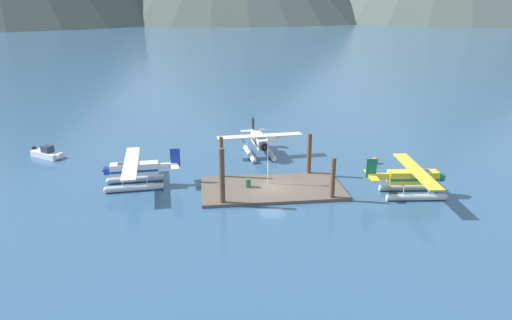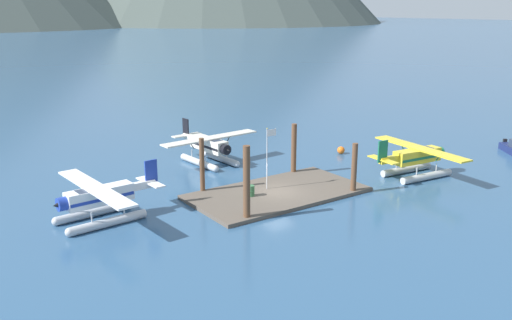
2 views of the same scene
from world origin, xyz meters
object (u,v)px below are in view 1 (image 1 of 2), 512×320
Objects in this scene: fuel_drum at (248,183)px; seaplane_yellow_stbd_aft at (413,180)px; seaplane_white_port_fwd at (134,172)px; flagpole at (269,153)px; mooring_buoy at (375,160)px; seaplane_cream_bow_centre at (260,143)px; boat_white_open_west at (47,154)px.

fuel_drum is 16.22m from seaplane_yellow_stbd_aft.
seaplane_yellow_stbd_aft and seaplane_white_port_fwd have the same top height.
mooring_buoy is at bearing 22.34° from flagpole.
seaplane_white_port_fwd is 16.53m from seaplane_cream_bow_centre.
boat_white_open_west is (-25.59, 12.78, -3.08)m from flagpole.
boat_white_open_west is (-39.17, 16.97, -1.09)m from seaplane_yellow_stbd_aft.
seaplane_white_port_fwd is (-27.22, -3.99, 1.18)m from mooring_buoy.
flagpole is at bearing -6.49° from seaplane_white_port_fwd.
fuel_drum reaches higher than mooring_buoy.
seaplane_white_port_fwd reaches higher than mooring_buoy.
fuel_drum is at bearing -158.19° from mooring_buoy.
flagpole reaches higher than fuel_drum.
seaplane_yellow_stbd_aft is at bearing -23.43° from boat_white_open_west.
flagpole reaches higher than seaplane_cream_bow_centre.
seaplane_cream_bow_centre is at bearing 31.69° from seaplane_white_port_fwd.
flagpole is 6.55× the size of mooring_buoy.
seaplane_yellow_stbd_aft is at bearing -12.26° from fuel_drum.
seaplane_cream_bow_centre is 2.46× the size of boat_white_open_west.
seaplane_white_port_fwd is 2.46× the size of boat_white_open_west.
seaplane_yellow_stbd_aft is 42.70m from boat_white_open_west.
seaplane_yellow_stbd_aft is 1.00× the size of seaplane_white_port_fwd.
mooring_buoy is at bearing 90.41° from seaplane_yellow_stbd_aft.
boat_white_open_west is at bearing 136.64° from seaplane_white_port_fwd.
boat_white_open_west is (-25.94, 2.54, -1.09)m from seaplane_cream_bow_centre.
fuel_drum is 11.72m from seaplane_white_port_fwd.
flagpole reaches higher than mooring_buoy.
mooring_buoy is at bearing 8.34° from seaplane_white_port_fwd.
seaplane_white_port_fwd is at bearing -148.31° from seaplane_cream_bow_centre.
seaplane_white_port_fwd is 1.00× the size of seaplane_cream_bow_centre.
seaplane_yellow_stbd_aft is 2.46× the size of boat_white_open_west.
seaplane_yellow_stbd_aft reaches higher than mooring_buoy.
seaplane_cream_bow_centre is (0.35, 10.24, -1.99)m from flagpole.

